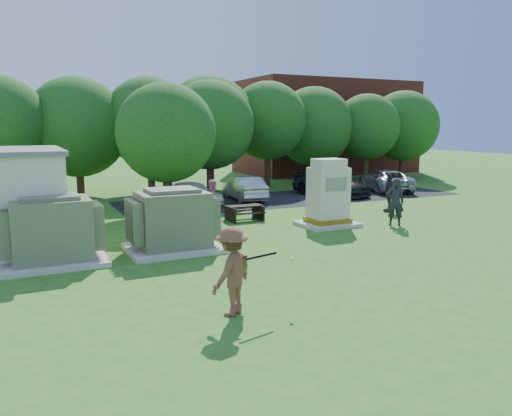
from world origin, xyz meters
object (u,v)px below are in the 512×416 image
transformer_left (52,232)px  person_at_picnic (214,201)px  batter (232,271)px  car_white (193,193)px  transformer_right (173,222)px  person_walking_right (389,193)px  car_silver_a (245,188)px  car_dark (331,184)px  picnic_table (244,211)px  generator_cabinet (328,197)px  car_silver_b (385,180)px  person_by_generator (395,202)px

transformer_left → person_at_picnic: size_ratio=1.61×
batter → car_white: bearing=-139.5°
transformer_right → person_at_picnic: 4.84m
person_at_picnic → person_walking_right: (8.60, -0.98, 0.00)m
car_silver_a → car_dark: size_ratio=0.82×
car_white → picnic_table: bearing=-105.2°
transformer_left → picnic_table: (8.03, 3.86, -0.55)m
picnic_table → batter: (-4.81, -9.98, 0.56)m
transformer_right → picnic_table: (4.33, 3.86, -0.55)m
transformer_left → batter: (3.22, -6.12, 0.01)m
generator_cabinet → batter: (-7.42, -7.40, -0.23)m
person_walking_right → batter: bearing=-19.4°
transformer_left → car_silver_a: size_ratio=0.74×
transformer_right → car_dark: bearing=36.0°
transformer_left → car_white: 11.69m
person_walking_right → car_silver_b: bearing=174.7°
car_dark → transformer_left: bearing=-171.2°
generator_cabinet → person_by_generator: generator_cabinet is taller
picnic_table → car_dark: size_ratio=0.32×
transformer_left → car_dark: 18.27m
picnic_table → car_silver_b: car_silver_b is taller
generator_cabinet → picnic_table: bearing=135.2°
transformer_left → car_white: size_ratio=0.81×
batter → car_silver_a: (7.34, 15.58, -0.31)m
transformer_right → batter: bearing=-94.5°
car_white → car_silver_a: bearing=-14.8°
car_white → car_dark: bearing=-23.1°
person_at_picnic → transformer_right: bearing=-146.1°
car_white → batter: bearing=-127.6°
car_silver_b → car_silver_a: bearing=17.5°
car_silver_a → person_at_picnic: bearing=60.1°
person_walking_right → car_white: (-7.81, 6.15, -0.30)m
picnic_table → car_silver_b: 13.37m
car_silver_b → generator_cabinet: bearing=58.4°
transformer_right → transformer_left: bearing=180.0°
transformer_left → person_walking_right: 15.48m
transformer_left → generator_cabinet: (10.64, 1.27, 0.24)m
batter → transformer_right: bearing=-128.5°
generator_cabinet → picnic_table: 3.76m
batter → person_at_picnic: batter is taller
generator_cabinet → picnic_table: generator_cabinet is taller
car_silver_a → car_dark: (5.38, -0.54, 0.05)m
car_white → car_silver_b: car_silver_b is taller
car_silver_a → car_silver_b: 9.72m
batter → car_white: size_ratio=0.53×
transformer_right → car_silver_b: bearing=29.0°
person_by_generator → person_at_picnic: person_by_generator is taller
transformer_left → car_dark: bearing=29.2°
person_by_generator → person_walking_right: bearing=-92.5°
batter → transformer_left: bearing=-96.3°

